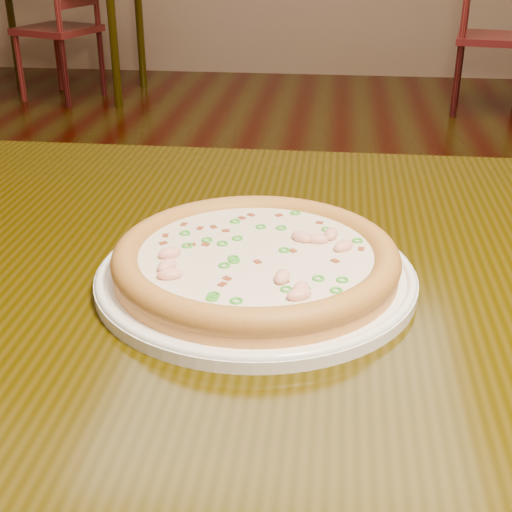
# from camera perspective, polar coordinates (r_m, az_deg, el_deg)

# --- Properties ---
(hero_table) EXTENTS (1.20, 0.80, 0.75)m
(hero_table) POSITION_cam_1_polar(r_m,az_deg,el_deg) (0.82, 8.88, -7.07)
(hero_table) COLOR black
(hero_table) RESTS_ON ground
(plate) EXTENTS (0.32, 0.32, 0.02)m
(plate) POSITION_cam_1_polar(r_m,az_deg,el_deg) (0.72, 0.00, -1.52)
(plate) COLOR white
(plate) RESTS_ON hero_table
(pizza) EXTENTS (0.29, 0.29, 0.03)m
(pizza) POSITION_cam_1_polar(r_m,az_deg,el_deg) (0.71, 0.01, -0.22)
(pizza) COLOR #D18649
(pizza) RESTS_ON plate
(chair_b) EXTENTS (0.54, 0.54, 0.95)m
(chair_b) POSITION_cam_1_polar(r_m,az_deg,el_deg) (4.80, -15.10, 17.14)
(chair_b) COLOR #500D18
(chair_b) RESTS_ON ground
(chair_c) EXTENTS (0.49, 0.49, 0.95)m
(chair_c) POSITION_cam_1_polar(r_m,az_deg,el_deg) (4.55, 17.83, 16.38)
(chair_c) COLOR #500D18
(chair_c) RESTS_ON ground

